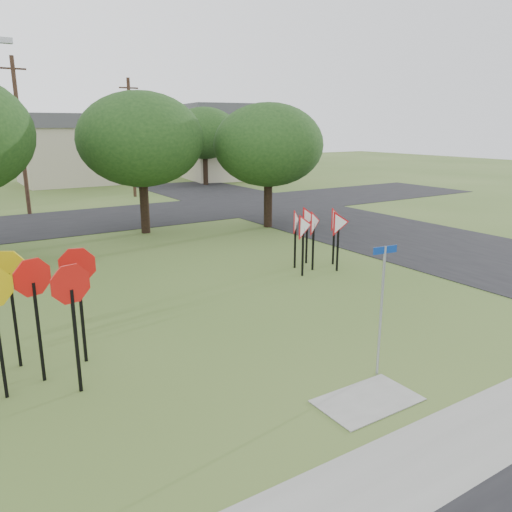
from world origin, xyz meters
The scene contains 15 objects.
ground centered at (0.00, 0.00, 0.00)m, with size 140.00×140.00×0.00m, color #3C5720.
sidewalk centered at (0.00, -4.20, 0.01)m, with size 30.00×1.60×0.02m, color gray.
street_right centered at (12.00, 10.00, 0.01)m, with size 8.00×50.00×0.02m, color black.
street_far centered at (0.00, 20.00, 0.01)m, with size 60.00×8.00×0.02m, color black.
curb_pad centered at (0.00, -2.40, 0.01)m, with size 2.00×1.20×0.02m, color gray.
street_name_sign centered at (0.94, -1.72, 1.64)m, with size 0.58×0.09×2.84m.
stop_sign_cluster centered at (-5.06, 1.89, 1.96)m, with size 2.52×2.15×2.67m.
yield_sign_cluster centered at (5.01, 5.42, 1.69)m, with size 2.88×1.63×2.30m.
far_pole_a centered at (-2.00, 24.00, 4.60)m, with size 1.40×0.24×9.00m.
far_pole_b centered at (6.00, 28.00, 4.35)m, with size 1.40×0.24×8.50m.
house_mid centered at (4.00, 40.00, 3.15)m, with size 8.40×8.40×6.20m.
house_right centered at (18.00, 36.00, 3.65)m, with size 8.30×8.30×7.20m.
tree_near_mid centered at (2.00, 15.00, 4.54)m, with size 6.00×6.00×6.80m.
tree_near_right centered at (8.00, 13.00, 4.22)m, with size 5.60×5.60×6.33m.
tree_far_right centered at (14.00, 32.00, 4.54)m, with size 6.00×6.00×6.80m.
Camera 1 is at (-6.49, -8.53, 5.18)m, focal length 35.00 mm.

